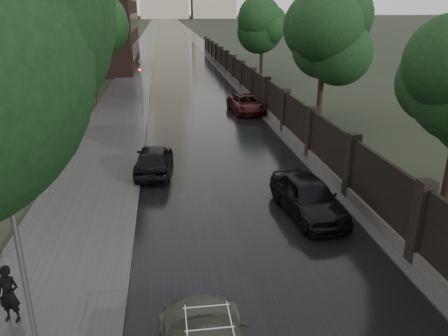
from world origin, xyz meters
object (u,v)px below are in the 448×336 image
at_px(hatchback_left, 154,159).
at_px(car_right_far, 246,104).
at_px(tree_right_c, 262,32).
at_px(lamp_post, 25,282).
at_px(tree_right_b, 324,47).
at_px(car_right_near, 308,197).
at_px(tree_left_far, 92,36).
at_px(traffic_light, 141,84).
at_px(pedestrian_umbrella, 3,265).

xyz_separation_m(hatchback_left, car_right_far, (6.58, 11.80, -0.06)).
bearing_deg(tree_right_c, hatchback_left, -112.54).
bearing_deg(car_right_far, lamp_post, -114.37).
distance_m(tree_right_b, car_right_near, 14.92).
relative_size(lamp_post, car_right_near, 1.18).
bearing_deg(lamp_post, tree_right_c, 71.48).
relative_size(tree_right_c, hatchback_left, 1.73).
relative_size(tree_right_b, hatchback_left, 1.73).
height_order(lamp_post, car_right_far, lamp_post).
bearing_deg(tree_right_b, tree_left_far, 152.70).
xyz_separation_m(tree_right_b, hatchback_left, (-10.86, -8.17, -4.26)).
relative_size(tree_left_far, car_right_far, 1.61).
bearing_deg(tree_right_b, lamp_post, -122.18).
xyz_separation_m(traffic_light, car_right_far, (7.52, 0.64, -1.76)).
distance_m(tree_left_far, traffic_light, 6.84).
bearing_deg(car_right_near, hatchback_left, 130.97).
bearing_deg(car_right_far, tree_right_c, 68.70).
xyz_separation_m(tree_right_b, car_right_near, (-5.11, -13.38, -4.21)).
bearing_deg(hatchback_left, pedestrian_umbrella, 76.64).
relative_size(tree_right_c, traffic_light, 1.75).
bearing_deg(tree_left_far, tree_right_c, 32.83).
bearing_deg(car_right_near, tree_right_c, 73.90).
bearing_deg(hatchback_left, lamp_post, 85.32).
distance_m(tree_left_far, lamp_post, 28.73).
relative_size(traffic_light, car_right_near, 0.92).
xyz_separation_m(tree_right_c, pedestrian_umbrella, (-14.16, -36.27, -3.24)).
bearing_deg(traffic_light, hatchback_left, -85.18).
xyz_separation_m(tree_left_far, traffic_light, (3.70, -5.01, -2.84)).
xyz_separation_m(traffic_light, hatchback_left, (0.94, -11.16, -1.71)).
relative_size(tree_left_far, hatchback_left, 1.82).
height_order(tree_right_b, car_right_near, tree_right_b).
distance_m(tree_right_c, car_right_near, 32.07).
xyz_separation_m(tree_left_far, hatchback_left, (4.64, -16.17, -4.55)).
xyz_separation_m(hatchback_left, pedestrian_umbrella, (-3.30, -10.10, 1.02)).
bearing_deg(pedestrian_umbrella, tree_right_b, 65.09).
xyz_separation_m(tree_right_b, pedestrian_umbrella, (-14.16, -18.27, -3.24)).
bearing_deg(pedestrian_umbrella, car_right_far, 78.58).
relative_size(traffic_light, pedestrian_umbrella, 1.72).
xyz_separation_m(traffic_light, pedestrian_umbrella, (-2.36, -21.27, -0.69)).
bearing_deg(lamp_post, traffic_light, 87.32).
height_order(lamp_post, hatchback_left, lamp_post).
xyz_separation_m(tree_right_c, hatchback_left, (-10.86, -26.17, -4.26)).
distance_m(lamp_post, pedestrian_umbrella, 2.73).
bearing_deg(car_right_near, traffic_light, 105.38).
xyz_separation_m(car_right_near, pedestrian_umbrella, (-9.05, -4.90, 0.97)).
distance_m(tree_left_far, car_right_far, 12.89).
height_order(hatchback_left, car_right_near, car_right_near).
bearing_deg(hatchback_left, tree_right_b, -138.34).
bearing_deg(tree_right_b, tree_right_c, 90.00).
relative_size(traffic_light, hatchback_left, 0.98).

